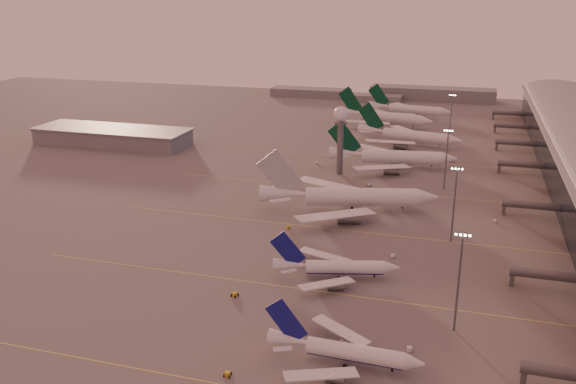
# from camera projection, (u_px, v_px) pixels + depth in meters

# --- Properties ---
(ground) EXTENTS (700.00, 700.00, 0.00)m
(ground) POSITION_uv_depth(u_px,v_px,m) (224.00, 297.00, 158.64)
(ground) COLOR #5A5858
(ground) RESTS_ON ground
(taxiway_markings) EXTENTS (180.00, 185.25, 0.02)m
(taxiway_markings) POSITION_uv_depth(u_px,v_px,m) (373.00, 232.00, 201.47)
(taxiway_markings) COLOR #EBD953
(taxiway_markings) RESTS_ON ground
(hangar) EXTENTS (82.00, 27.00, 8.50)m
(hangar) POSITION_uv_depth(u_px,v_px,m) (113.00, 136.00, 317.43)
(hangar) COLOR slate
(hangar) RESTS_ON ground
(radar_tower) EXTENTS (6.40, 6.40, 31.10)m
(radar_tower) POSITION_uv_depth(u_px,v_px,m) (341.00, 127.00, 260.04)
(radar_tower) COLOR #5A5D61
(radar_tower) RESTS_ON ground
(mast_a) EXTENTS (3.60, 0.56, 25.00)m
(mast_a) POSITION_uv_depth(u_px,v_px,m) (459.00, 277.00, 138.59)
(mast_a) COLOR #5A5D61
(mast_a) RESTS_ON ground
(mast_b) EXTENTS (3.60, 0.56, 25.00)m
(mast_b) POSITION_uv_depth(u_px,v_px,m) (454.00, 201.00, 189.49)
(mast_b) COLOR #5A5D61
(mast_b) RESTS_ON ground
(mast_c) EXTENTS (3.60, 0.56, 25.00)m
(mast_c) POSITION_uv_depth(u_px,v_px,m) (446.00, 156.00, 240.93)
(mast_c) COLOR #5A5D61
(mast_c) RESTS_ON ground
(mast_d) EXTENTS (3.60, 0.56, 25.00)m
(mast_d) POSITION_uv_depth(u_px,v_px,m) (451.00, 115.00, 323.43)
(mast_d) COLOR #5A5D61
(mast_d) RESTS_ON ground
(distant_horizon) EXTENTS (165.00, 37.50, 9.00)m
(distant_horizon) POSITION_uv_depth(u_px,v_px,m) (394.00, 94.00, 452.79)
(distant_horizon) COLOR slate
(distant_horizon) RESTS_ON ground
(narrowbody_near) EXTENTS (34.53, 27.58, 13.49)m
(narrowbody_near) POSITION_uv_depth(u_px,v_px,m) (344.00, 353.00, 128.81)
(narrowbody_near) COLOR white
(narrowbody_near) RESTS_ON ground
(narrowbody_mid) EXTENTS (35.01, 27.57, 13.96)m
(narrowbody_mid) POSITION_uv_depth(u_px,v_px,m) (336.00, 269.00, 167.90)
(narrowbody_mid) COLOR white
(narrowbody_mid) RESTS_ON ground
(widebody_white) EXTENTS (63.98, 50.64, 22.96)m
(widebody_white) POSITION_uv_depth(u_px,v_px,m) (349.00, 201.00, 219.63)
(widebody_white) COLOR white
(widebody_white) RESTS_ON ground
(greentail_a) EXTENTS (58.09, 46.61, 21.18)m
(greentail_a) POSITION_uv_depth(u_px,v_px,m) (393.00, 160.00, 274.54)
(greentail_a) COLOR white
(greentail_a) RESTS_ON ground
(greentail_b) EXTENTS (55.42, 44.28, 20.41)m
(greentail_b) POSITION_uv_depth(u_px,v_px,m) (409.00, 138.00, 316.35)
(greentail_b) COLOR white
(greentail_b) RESTS_ON ground
(greentail_c) EXTENTS (58.79, 46.93, 21.71)m
(greentail_c) POSITION_uv_depth(u_px,v_px,m) (385.00, 119.00, 361.98)
(greentail_c) COLOR white
(greentail_c) RESTS_ON ground
(greentail_d) EXTENTS (54.29, 43.53, 19.82)m
(greentail_d) POSITION_uv_depth(u_px,v_px,m) (409.00, 111.00, 388.23)
(greentail_d) COLOR white
(greentail_d) RESTS_ON ground
(gsv_tug_near) EXTENTS (2.13, 3.41, 0.95)m
(gsv_tug_near) POSITION_uv_depth(u_px,v_px,m) (228.00, 374.00, 125.57)
(gsv_tug_near) COLOR gold
(gsv_tug_near) RESTS_ON ground
(gsv_catering_a) EXTENTS (5.69, 3.87, 4.28)m
(gsv_catering_a) POSITION_uv_depth(u_px,v_px,m) (411.00, 343.00, 133.75)
(gsv_catering_a) COLOR white
(gsv_catering_a) RESTS_ON ground
(gsv_tug_mid) EXTENTS (4.06, 3.10, 1.03)m
(gsv_tug_mid) POSITION_uv_depth(u_px,v_px,m) (235.00, 295.00, 158.59)
(gsv_tug_mid) COLOR gold
(gsv_tug_mid) RESTS_ON ground
(gsv_truck_b) EXTENTS (5.91, 3.76, 2.24)m
(gsv_truck_b) POSITION_uv_depth(u_px,v_px,m) (394.00, 254.00, 181.63)
(gsv_truck_b) COLOR white
(gsv_truck_b) RESTS_ON ground
(gsv_truck_c) EXTENTS (4.08, 4.88, 1.92)m
(gsv_truck_c) POSITION_uv_depth(u_px,v_px,m) (289.00, 226.00, 204.38)
(gsv_truck_c) COLOR gold
(gsv_truck_c) RESTS_ON ground
(gsv_catering_b) EXTENTS (5.05, 2.70, 3.99)m
(gsv_catering_b) POSITION_uv_depth(u_px,v_px,m) (496.00, 217.00, 209.25)
(gsv_catering_b) COLOR white
(gsv_catering_b) RESTS_ON ground
(gsv_tug_far) EXTENTS (3.27, 3.71, 0.91)m
(gsv_tug_far) POSITION_uv_depth(u_px,v_px,m) (369.00, 185.00, 248.88)
(gsv_tug_far) COLOR white
(gsv_tug_far) RESTS_ON ground
(gsv_truck_d) EXTENTS (3.05, 6.15, 2.38)m
(gsv_truck_d) POSITION_uv_depth(u_px,v_px,m) (317.00, 161.00, 281.93)
(gsv_truck_d) COLOR white
(gsv_truck_d) RESTS_ON ground
(gsv_tug_hangar) EXTENTS (3.88, 2.77, 1.01)m
(gsv_tug_hangar) POSITION_uv_depth(u_px,v_px,m) (452.00, 161.00, 284.18)
(gsv_tug_hangar) COLOR white
(gsv_tug_hangar) RESTS_ON ground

